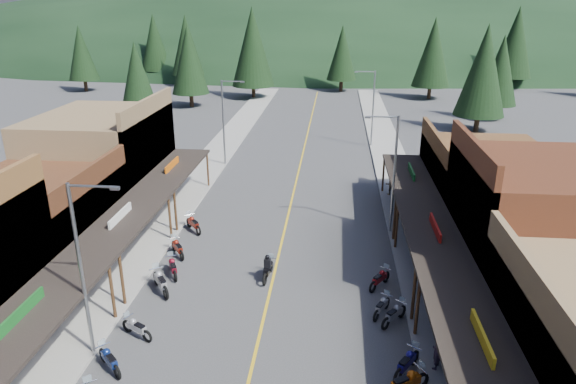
% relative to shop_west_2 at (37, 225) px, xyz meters
% --- Properties ---
extents(ground, '(220.00, 220.00, 0.00)m').
position_rel_shop_west_2_xyz_m(ground, '(13.75, -1.70, -2.53)').
color(ground, '#38383A').
rests_on(ground, ground).
extents(centerline, '(0.15, 90.00, 0.01)m').
position_rel_shop_west_2_xyz_m(centerline, '(13.75, 18.30, -2.53)').
color(centerline, gold).
rests_on(centerline, ground).
extents(sidewalk_west, '(3.40, 94.00, 0.15)m').
position_rel_shop_west_2_xyz_m(sidewalk_west, '(5.05, 18.30, -2.46)').
color(sidewalk_west, gray).
rests_on(sidewalk_west, ground).
extents(sidewalk_east, '(3.40, 94.00, 0.15)m').
position_rel_shop_west_2_xyz_m(sidewalk_east, '(22.45, 18.30, -2.46)').
color(sidewalk_east, gray).
rests_on(sidewalk_east, ground).
extents(shop_west_2, '(10.90, 9.00, 6.20)m').
position_rel_shop_west_2_xyz_m(shop_west_2, '(0.00, 0.00, 0.00)').
color(shop_west_2, '#3F2111').
rests_on(shop_west_2, ground).
extents(shop_west_3, '(10.90, 10.20, 8.20)m').
position_rel_shop_west_2_xyz_m(shop_west_3, '(-0.03, 9.60, 0.99)').
color(shop_west_3, brown).
rests_on(shop_west_3, ground).
extents(shop_east_2, '(10.90, 9.00, 8.20)m').
position_rel_shop_west_2_xyz_m(shop_east_2, '(27.54, 0.00, 0.99)').
color(shop_east_2, '#562B19').
rests_on(shop_east_2, ground).
extents(shop_east_3, '(10.90, 10.20, 6.20)m').
position_rel_shop_west_2_xyz_m(shop_east_3, '(27.51, 9.60, -0.00)').
color(shop_east_3, '#4C2D16').
rests_on(shop_east_3, ground).
extents(streetlight_0, '(2.16, 0.18, 8.00)m').
position_rel_shop_west_2_xyz_m(streetlight_0, '(6.80, -7.70, 1.93)').
color(streetlight_0, gray).
rests_on(streetlight_0, ground).
extents(streetlight_1, '(2.16, 0.18, 8.00)m').
position_rel_shop_west_2_xyz_m(streetlight_1, '(6.80, 20.30, 1.93)').
color(streetlight_1, gray).
rests_on(streetlight_1, ground).
extents(streetlight_2, '(2.16, 0.18, 8.00)m').
position_rel_shop_west_2_xyz_m(streetlight_2, '(20.71, 6.30, 1.93)').
color(streetlight_2, gray).
rests_on(streetlight_2, ground).
extents(streetlight_3, '(2.16, 0.18, 8.00)m').
position_rel_shop_west_2_xyz_m(streetlight_3, '(20.71, 28.30, 1.93)').
color(streetlight_3, gray).
rests_on(streetlight_3, ground).
extents(ridge_hill, '(310.00, 140.00, 60.00)m').
position_rel_shop_west_2_xyz_m(ridge_hill, '(13.75, 133.30, -2.53)').
color(ridge_hill, black).
rests_on(ridge_hill, ground).
extents(pine_0, '(5.04, 5.04, 11.00)m').
position_rel_shop_west_2_xyz_m(pine_0, '(-26.25, 60.30, 3.95)').
color(pine_0, black).
rests_on(pine_0, ground).
extents(pine_1, '(5.88, 5.88, 12.50)m').
position_rel_shop_west_2_xyz_m(pine_1, '(-10.25, 68.30, 4.70)').
color(pine_1, black).
rests_on(pine_1, ground).
extents(pine_2, '(6.72, 6.72, 14.00)m').
position_rel_shop_west_2_xyz_m(pine_2, '(3.75, 56.30, 5.46)').
color(pine_2, black).
rests_on(pine_2, ground).
extents(pine_3, '(5.04, 5.04, 11.00)m').
position_rel_shop_west_2_xyz_m(pine_3, '(17.75, 64.30, 3.95)').
color(pine_3, black).
rests_on(pine_3, ground).
extents(pine_4, '(5.88, 5.88, 12.50)m').
position_rel_shop_west_2_xyz_m(pine_4, '(31.75, 58.30, 4.70)').
color(pine_4, black).
rests_on(pine_4, ground).
extents(pine_5, '(6.72, 6.72, 14.00)m').
position_rel_shop_west_2_xyz_m(pine_5, '(47.75, 70.30, 5.46)').
color(pine_5, black).
rests_on(pine_5, ground).
extents(pine_7, '(5.88, 5.88, 12.50)m').
position_rel_shop_west_2_xyz_m(pine_7, '(-18.25, 74.30, 4.70)').
color(pine_7, black).
rests_on(pine_7, ground).
extents(pine_8, '(4.48, 4.48, 10.00)m').
position_rel_shop_west_2_xyz_m(pine_8, '(-8.25, 38.30, 3.44)').
color(pine_8, black).
rests_on(pine_8, ground).
extents(pine_9, '(4.93, 4.93, 10.80)m').
position_rel_shop_west_2_xyz_m(pine_9, '(37.75, 43.30, 3.85)').
color(pine_9, black).
rests_on(pine_9, ground).
extents(pine_10, '(5.38, 5.38, 11.60)m').
position_rel_shop_west_2_xyz_m(pine_10, '(-4.25, 48.30, 4.25)').
color(pine_10, black).
rests_on(pine_10, ground).
extents(pine_11, '(5.82, 5.82, 12.40)m').
position_rel_shop_west_2_xyz_m(pine_11, '(33.75, 36.30, 4.65)').
color(pine_11, black).
rests_on(pine_11, ground).
extents(bike_west_5, '(1.90, 1.85, 1.13)m').
position_rel_shop_west_2_xyz_m(bike_west_5, '(7.84, -8.68, -1.97)').
color(bike_west_5, navy).
rests_on(bike_west_5, ground).
extents(bike_west_6, '(1.99, 1.49, 1.10)m').
position_rel_shop_west_2_xyz_m(bike_west_6, '(8.13, -6.36, -1.99)').
color(bike_west_6, '#A7A6AC').
rests_on(bike_west_6, ground).
extents(bike_west_7, '(2.00, 2.37, 1.34)m').
position_rel_shop_west_2_xyz_m(bike_west_7, '(7.96, -2.42, -1.86)').
color(bike_west_7, '#A6A5AB').
rests_on(bike_west_7, ground).
extents(bike_west_8, '(1.52, 2.12, 1.16)m').
position_rel_shop_west_2_xyz_m(bike_west_8, '(8.08, -0.64, -1.95)').
color(bike_west_8, maroon).
rests_on(bike_west_8, ground).
extents(bike_west_9, '(1.73, 2.06, 1.17)m').
position_rel_shop_west_2_xyz_m(bike_west_9, '(7.63, 1.75, -1.95)').
color(bike_west_9, maroon).
rests_on(bike_west_9, ground).
extents(bike_west_10, '(1.90, 2.10, 1.22)m').
position_rel_shop_west_2_xyz_m(bike_west_10, '(7.65, 5.31, -1.92)').
color(bike_west_10, maroon).
rests_on(bike_west_10, ground).
extents(bike_east_4, '(2.31, 1.87, 1.29)m').
position_rel_shop_west_2_xyz_m(bike_east_4, '(20.04, -9.02, -1.89)').
color(bike_east_4, '#B34E0C').
rests_on(bike_east_4, ground).
extents(bike_east_5, '(1.73, 2.09, 1.18)m').
position_rel_shop_west_2_xyz_m(bike_east_5, '(20.23, -7.73, -1.95)').
color(bike_east_5, navy).
rests_on(bike_east_5, ground).
extents(bike_east_6, '(1.75, 1.95, 1.13)m').
position_rel_shop_west_2_xyz_m(bike_east_6, '(20.07, -4.17, -1.97)').
color(bike_east_6, gray).
rests_on(bike_east_6, ground).
extents(bike_east_7, '(1.41, 1.93, 1.06)m').
position_rel_shop_west_2_xyz_m(bike_east_7, '(19.53, -3.49, -2.00)').
color(bike_east_7, gray).
rests_on(bike_east_7, ground).
extents(bike_east_8, '(1.66, 1.99, 1.12)m').
position_rel_shop_west_2_xyz_m(bike_east_8, '(19.63, -0.83, -1.97)').
color(bike_east_8, maroon).
rests_on(bike_east_8, ground).
extents(rider_on_bike, '(0.93, 2.15, 1.59)m').
position_rel_shop_west_2_xyz_m(rider_on_bike, '(13.47, -0.49, -1.90)').
color(rider_on_bike, black).
rests_on(rider_on_bike, ground).
extents(pedestrian_east_a, '(0.64, 0.76, 1.78)m').
position_rel_shop_west_2_xyz_m(pedestrian_east_a, '(21.50, -7.42, -1.49)').
color(pedestrian_east_a, '#2D2132').
rests_on(pedestrian_east_a, sidewalk_east).
extents(pedestrian_east_b, '(0.94, 0.76, 1.68)m').
position_rel_shop_west_2_xyz_m(pedestrian_east_b, '(21.46, 13.43, -1.54)').
color(pedestrian_east_b, brown).
rests_on(pedestrian_east_b, sidewalk_east).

